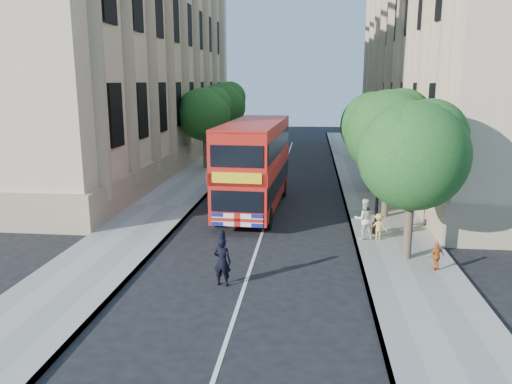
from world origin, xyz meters
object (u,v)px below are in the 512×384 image
(lamp_post, at_px, (378,180))
(woman_pedestrian, at_px, (364,219))
(box_van, at_px, (249,164))
(double_decker_bus, at_px, (255,163))
(police_constable, at_px, (222,262))

(lamp_post, relative_size, woman_pedestrian, 2.96)
(lamp_post, xyz_separation_m, box_van, (-6.80, 9.48, -0.94))
(double_decker_bus, xyz_separation_m, police_constable, (0.06, -10.17, -1.69))
(lamp_post, relative_size, double_decker_bus, 0.52)
(double_decker_bus, relative_size, police_constable, 6.02)
(double_decker_bus, xyz_separation_m, woman_pedestrian, (5.20, -4.91, -1.53))
(police_constable, bearing_deg, box_van, -75.88)
(lamp_post, distance_m, double_decker_bus, 7.12)
(lamp_post, distance_m, woman_pedestrian, 1.81)
(double_decker_bus, height_order, police_constable, double_decker_bus)
(lamp_post, relative_size, box_van, 0.91)
(double_decker_bus, height_order, woman_pedestrian, double_decker_bus)
(double_decker_bus, distance_m, woman_pedestrian, 7.32)
(double_decker_bus, bearing_deg, box_van, 103.13)
(box_van, bearing_deg, double_decker_bus, -77.94)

